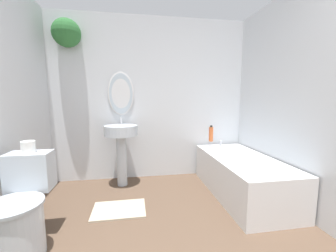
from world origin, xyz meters
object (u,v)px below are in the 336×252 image
(toilet, at_px, (19,213))
(pedestal_sink, at_px, (121,140))
(bathtub, at_px, (241,175))
(shampoo_bottle, at_px, (211,134))
(toilet_paper_roll, at_px, (28,147))

(toilet, height_order, pedestal_sink, pedestal_sink)
(pedestal_sink, bearing_deg, toilet, -121.62)
(bathtub, xyz_separation_m, shampoo_bottle, (-0.16, 0.64, 0.42))
(pedestal_sink, bearing_deg, toilet_paper_roll, -127.18)
(shampoo_bottle, relative_size, toilet_paper_roll, 2.21)
(pedestal_sink, relative_size, toilet_paper_roll, 8.61)
(bathtub, height_order, toilet_paper_roll, toilet_paper_roll)
(bathtub, distance_m, toilet_paper_roll, 2.33)
(shampoo_bottle, bearing_deg, toilet_paper_roll, -152.84)
(toilet, height_order, bathtub, toilet)
(pedestal_sink, distance_m, shampoo_bottle, 1.35)
(shampoo_bottle, bearing_deg, toilet, -148.20)
(pedestal_sink, xyz_separation_m, toilet_paper_roll, (-0.72, -0.95, 0.16))
(toilet_paper_roll, bearing_deg, pedestal_sink, 52.82)
(pedestal_sink, height_order, bathtub, pedestal_sink)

